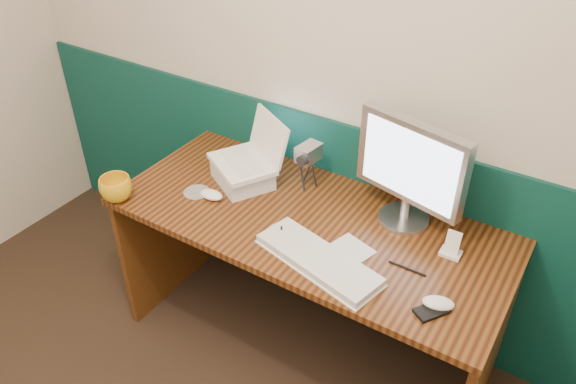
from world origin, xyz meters
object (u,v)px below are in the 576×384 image
Objects in this scene: desk at (306,287)px; mug at (116,189)px; laptop at (241,143)px; camcorder at (308,165)px; keyboard at (318,260)px; monitor at (411,172)px.

desk is 12.04× the size of mug.
laptop is (-0.37, 0.07, 0.57)m from desk.
laptop is 1.32× the size of camcorder.
laptop is 0.55m from mug.
desk is at bearing -50.75° from camcorder.
keyboard is at bearing 6.66° from mug.
keyboard is 2.31× the size of camcorder.
monitor reaches higher than keyboard.
desk is 0.71m from monitor.
desk is 0.53m from camcorder.
monitor is at bearing 31.16° from desk.
laptop is 0.63m from keyboard.
camcorder is (0.25, 0.13, -0.09)m from laptop.
desk is 7.62× the size of camcorder.
laptop is 0.61× the size of monitor.
laptop is 0.30m from camcorder.
monitor is at bearing 25.43° from mug.
keyboard reaches higher than desk.
monitor is 3.41× the size of mug.
monitor reaches higher than laptop.
camcorder reaches higher than keyboard.
desk is at bearing 18.87° from laptop.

